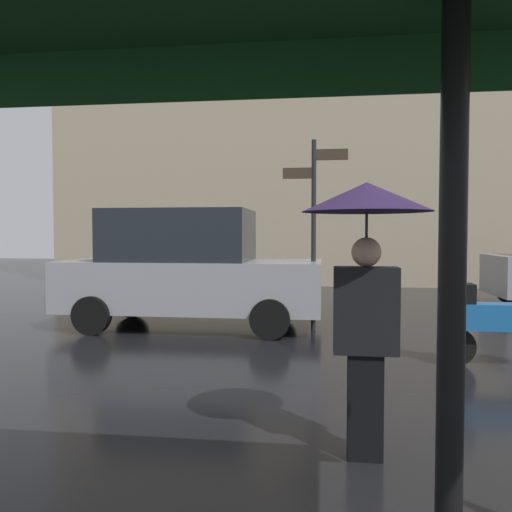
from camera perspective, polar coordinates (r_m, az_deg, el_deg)
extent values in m
cylinder|color=black|center=(1.99, 20.49, -9.02)|extent=(0.10, 0.10, 2.45)
cube|color=#19471E|center=(2.43, 0.30, 19.53)|extent=(3.68, 0.03, 0.24)
cube|color=black|center=(3.98, 11.79, -15.70)|extent=(0.25, 0.16, 0.76)
cube|color=black|center=(3.82, 11.88, -5.80)|extent=(0.46, 0.20, 0.62)
sphere|color=tan|center=(3.79, 11.93, 0.42)|extent=(0.21, 0.21, 0.21)
cylinder|color=black|center=(3.79, 11.95, 2.47)|extent=(0.02, 0.02, 0.30)
cone|color=black|center=(3.80, 11.98, 6.30)|extent=(0.92, 0.92, 0.21)
cylinder|color=black|center=(7.00, 21.00, -9.18)|extent=(0.46, 0.09, 0.46)
cube|color=#195999|center=(7.08, 25.17, -6.01)|extent=(1.04, 0.32, 0.32)
cube|color=black|center=(6.91, 21.50, -3.80)|extent=(0.28, 0.28, 0.24)
cylinder|color=black|center=(13.42, 26.05, -3.41)|extent=(0.64, 0.18, 0.64)
cube|color=gray|center=(9.15, -6.91, -3.15)|extent=(4.43, 1.79, 0.85)
cube|color=black|center=(9.16, -8.28, 2.26)|extent=(2.44, 1.65, 0.88)
cylinder|color=black|center=(9.84, 2.60, -5.23)|extent=(0.62, 0.18, 0.62)
cylinder|color=black|center=(8.07, 1.52, -6.90)|extent=(0.62, 0.18, 0.62)
cylinder|color=black|center=(10.48, -13.35, -4.82)|extent=(0.62, 0.18, 0.62)
cylinder|color=black|center=(8.84, -17.49, -6.20)|extent=(0.62, 0.18, 0.62)
cylinder|color=black|center=(8.82, 6.29, 2.23)|extent=(0.08, 0.08, 3.19)
cube|color=#33281E|center=(8.92, 8.17, 10.89)|extent=(0.56, 0.04, 0.18)
cube|color=#33281E|center=(8.89, 4.63, 8.98)|extent=(0.52, 0.04, 0.18)
cube|color=gray|center=(18.68, 9.08, 24.54)|extent=(18.61, 2.11, 17.34)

